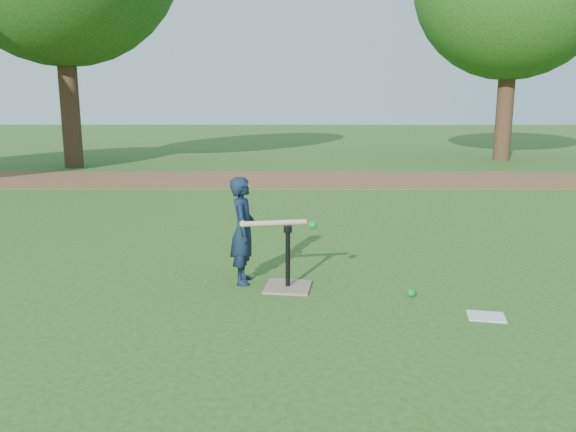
{
  "coord_description": "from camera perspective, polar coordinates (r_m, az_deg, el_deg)",
  "views": [
    {
      "loc": [
        -0.01,
        -5.42,
        1.76
      ],
      "look_at": [
        -0.04,
        0.06,
        0.65
      ],
      "focal_mm": 35.0,
      "sensor_mm": 36.0,
      "label": 1
    }
  ],
  "objects": [
    {
      "name": "dirt_strip",
      "position": [
        13.04,
        0.37,
        3.74
      ],
      "size": [
        24.0,
        3.0,
        0.01
      ],
      "primitive_type": "cube",
      "color": "brown",
      "rests_on": "ground"
    },
    {
      "name": "swing_action",
      "position": [
        5.26,
        -0.87,
        -0.77
      ],
      "size": [
        0.72,
        0.19,
        0.08
      ],
      "color": "tan",
      "rests_on": "ground"
    },
    {
      "name": "clipboard",
      "position": [
        5.04,
        19.49,
        -9.6
      ],
      "size": [
        0.34,
        0.29,
        0.01
      ],
      "primitive_type": "cube",
      "rotation": [
        0.0,
        0.0,
        -0.2
      ],
      "color": "silver",
      "rests_on": "ground"
    },
    {
      "name": "batting_tee",
      "position": [
        5.43,
        -0.02,
        -6.22
      ],
      "size": [
        0.48,
        0.48,
        0.61
      ],
      "color": "#8C7259",
      "rests_on": "ground"
    },
    {
      "name": "child",
      "position": [
        5.51,
        -4.57,
        -1.48
      ],
      "size": [
        0.26,
        0.39,
        1.06
      ],
      "primitive_type": "imported",
      "rotation": [
        0.0,
        0.0,
        1.56
      ],
      "color": "#101E32",
      "rests_on": "ground"
    },
    {
      "name": "ground",
      "position": [
        5.7,
        0.44,
        -6.53
      ],
      "size": [
        80.0,
        80.0,
        0.0
      ],
      "primitive_type": "plane",
      "color": "#285116",
      "rests_on": "ground"
    },
    {
      "name": "wiffle_ball_ground",
      "position": [
        5.34,
        12.41,
        -7.63
      ],
      "size": [
        0.08,
        0.08,
        0.08
      ],
      "primitive_type": "sphere",
      "color": "#0C882B",
      "rests_on": "ground"
    }
  ]
}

